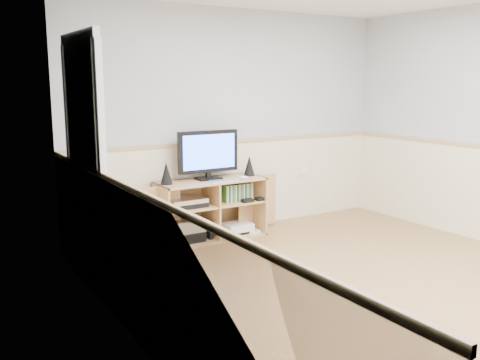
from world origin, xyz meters
name	(u,v)px	position (x,y,z in m)	size (l,w,h in m)	color
room	(363,142)	(-0.06, 0.12, 1.22)	(4.04, 4.54, 2.54)	tan
media_cabinet	(209,208)	(-0.44, 2.05, 0.33)	(1.86, 0.45, 0.65)	tan
monitor	(208,153)	(-0.44, 2.04, 0.94)	(0.70, 0.18, 0.53)	black
speaker_left	(166,173)	(-0.95, 2.02, 0.77)	(0.13, 0.13, 0.23)	black
speaker_right	(249,166)	(0.06, 2.02, 0.76)	(0.12, 0.12, 0.23)	black
keyboard	(224,181)	(-0.35, 1.86, 0.66)	(0.30, 0.12, 0.01)	silver
mouse	(244,177)	(-0.11, 1.86, 0.67)	(0.10, 0.06, 0.04)	white
av_components	(185,223)	(-0.76, 2.00, 0.22)	(0.50, 0.30, 0.47)	black
game_consoles	(236,228)	(-0.14, 1.98, 0.07)	(0.45, 0.30, 0.11)	white
game_cases	(237,192)	(-0.13, 1.98, 0.48)	(0.34, 0.14, 0.19)	#3F8C3F
wall_outlet	(303,170)	(1.00, 2.23, 0.60)	(0.12, 0.03, 0.12)	white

